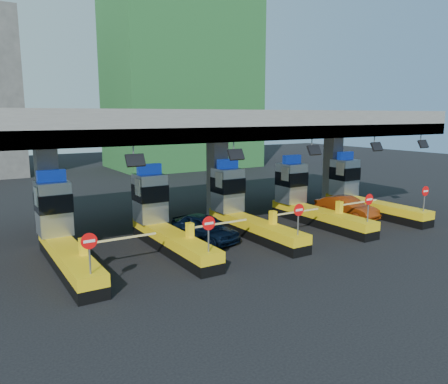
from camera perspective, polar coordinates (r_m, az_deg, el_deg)
ground at (r=25.39m, az=2.64°, el=-5.40°), size 120.00×120.00×0.00m
toll_canopy at (r=26.89m, az=-0.75°, el=8.71°), size 28.00×12.09×7.00m
toll_lane_far_left at (r=21.48m, az=-20.46°, el=-5.05°), size 4.43×8.00×4.16m
toll_lane_left at (r=22.92m, az=-8.12°, el=-3.58°), size 4.43×8.00×4.16m
toll_lane_center at (r=25.28m, az=2.31°, el=-2.21°), size 4.43×8.00×4.16m
toll_lane_right at (r=28.33m, az=10.72°, el=-1.04°), size 4.43×8.00×4.16m
toll_lane_far_right at (r=31.88m, az=17.37°, el=-0.10°), size 4.43×8.00×4.16m
bg_building_scaffold at (r=58.67m, az=-5.63°, el=17.09°), size 18.00×12.00×28.00m
van at (r=23.78m, az=-2.55°, el=-4.66°), size 2.67×4.55×1.45m
red_car at (r=29.97m, az=15.69°, el=-1.97°), size 1.93×4.45×1.42m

